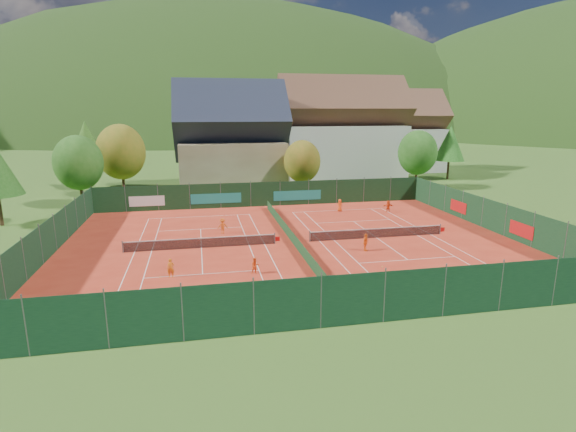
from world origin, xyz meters
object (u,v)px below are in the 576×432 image
(player_left_mid, at_px, (255,266))
(player_left_far, at_px, (223,226))
(ball_hopper, at_px, (497,278))
(chalet, at_px, (231,144))
(hotel_block_a, at_px, (341,135))
(player_right_far_a, at_px, (340,205))
(player_left_near, at_px, (171,268))
(player_right_near, at_px, (365,242))
(player_right_far_b, at_px, (388,206))
(hotel_block_b, at_px, (398,136))

(player_left_mid, relative_size, player_left_far, 0.81)
(ball_hopper, bearing_deg, chalet, 108.68)
(hotel_block_a, relative_size, player_left_mid, 17.66)
(hotel_block_a, xyz_separation_m, player_right_far_a, (-7.96, -24.68, -6.66))
(player_left_near, bearing_deg, player_right_near, 6.28)
(chalet, bearing_deg, player_left_far, -96.48)
(player_left_far, height_order, player_right_far_a, player_left_far)
(chalet, height_order, ball_hopper, chalet)
(hotel_block_a, relative_size, player_right_far_b, 16.08)
(hotel_block_a, distance_m, player_left_mid, 48.07)
(player_left_far, distance_m, player_right_far_b, 20.22)
(player_right_near, bearing_deg, ball_hopper, -105.34)
(player_right_near, bearing_deg, player_left_near, 142.98)
(hotel_block_a, height_order, player_left_mid, hotel_block_a)
(player_left_mid, bearing_deg, hotel_block_a, 55.19)
(hotel_block_a, height_order, player_left_near, hotel_block_a)
(hotel_block_b, height_order, player_left_near, hotel_block_b)
(player_right_near, bearing_deg, player_right_far_a, 32.17)
(ball_hopper, xyz_separation_m, player_right_far_b, (2.07, 22.59, 0.12))
(player_right_far_a, bearing_deg, chalet, -57.55)
(chalet, height_order, player_left_near, chalet)
(hotel_block_b, height_order, player_right_far_a, hotel_block_b)
(chalet, relative_size, hotel_block_b, 0.94)
(player_right_near, bearing_deg, hotel_block_a, 26.93)
(hotel_block_a, xyz_separation_m, player_left_mid, (-20.25, -43.07, -6.77))
(hotel_block_a, distance_m, player_right_far_a, 26.77)
(player_right_near, height_order, player_right_far_b, player_right_near)
(hotel_block_b, height_order, player_right_near, hotel_block_b)
(chalet, bearing_deg, player_left_near, -101.11)
(chalet, bearing_deg, player_right_far_b, -50.53)
(hotel_block_b, xyz_separation_m, player_left_near, (-40.19, -50.62, -5.92))
(player_left_near, bearing_deg, player_left_mid, -9.28)
(player_left_mid, relative_size, player_right_near, 0.82)
(hotel_block_a, bearing_deg, ball_hopper, -95.40)
(chalet, bearing_deg, ball_hopper, -71.32)
(ball_hopper, xyz_separation_m, player_left_far, (-17.33, 16.88, 0.20))
(player_left_far, relative_size, player_right_near, 1.01)
(hotel_block_b, height_order, ball_hopper, hotel_block_b)
(player_left_near, distance_m, player_right_near, 16.02)
(hotel_block_a, relative_size, hotel_block_b, 1.25)
(chalet, xyz_separation_m, player_right_near, (8.53, -33.51, -5.87))
(chalet, distance_m, ball_hopper, 45.38)
(hotel_block_b, distance_m, player_left_mid, 61.78)
(player_left_far, xyz_separation_m, player_right_far_a, (13.96, 7.05, -0.03))
(player_left_mid, height_order, player_right_far_b, player_right_far_b)
(player_left_mid, height_order, player_left_far, player_left_far)
(player_right_near, bearing_deg, hotel_block_b, 14.52)
(player_right_near, xyz_separation_m, player_right_far_b, (7.95, 13.50, -0.08))
(player_right_far_a, bearing_deg, player_right_far_b, 168.07)
(hotel_block_a, bearing_deg, player_left_mid, -115.18)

